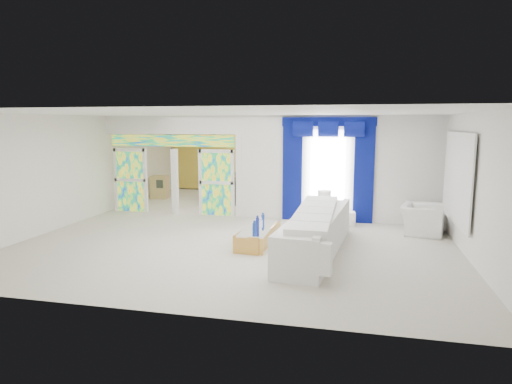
% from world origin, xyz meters
% --- Properties ---
extents(floor, '(12.00, 12.00, 0.00)m').
position_xyz_m(floor, '(0.00, 0.00, 0.00)').
color(floor, '#B7AF9E').
rests_on(floor, ground).
extents(dividing_wall, '(5.70, 0.18, 3.00)m').
position_xyz_m(dividing_wall, '(2.15, 1.00, 1.50)').
color(dividing_wall, white).
rests_on(dividing_wall, ground).
extents(dividing_header, '(4.30, 0.18, 0.55)m').
position_xyz_m(dividing_header, '(-2.85, 1.00, 2.73)').
color(dividing_header, white).
rests_on(dividing_header, dividing_wall).
extents(stained_panel_left, '(0.95, 0.04, 2.00)m').
position_xyz_m(stained_panel_left, '(-4.28, 1.00, 1.00)').
color(stained_panel_left, '#994C3F').
rests_on(stained_panel_left, ground).
extents(stained_panel_right, '(0.95, 0.04, 2.00)m').
position_xyz_m(stained_panel_right, '(-1.42, 1.00, 1.00)').
color(stained_panel_right, '#994C3F').
rests_on(stained_panel_right, ground).
extents(stained_transom, '(4.00, 0.05, 0.35)m').
position_xyz_m(stained_transom, '(-2.85, 1.00, 2.25)').
color(stained_transom, '#994C3F').
rests_on(stained_transom, dividing_header).
extents(window_pane, '(1.00, 0.02, 2.30)m').
position_xyz_m(window_pane, '(1.90, 0.90, 1.45)').
color(window_pane, white).
rests_on(window_pane, dividing_wall).
extents(blue_drape_left, '(0.55, 0.10, 2.80)m').
position_xyz_m(blue_drape_left, '(0.90, 0.87, 1.40)').
color(blue_drape_left, '#030F42').
rests_on(blue_drape_left, ground).
extents(blue_drape_right, '(0.55, 0.10, 2.80)m').
position_xyz_m(blue_drape_right, '(2.90, 0.87, 1.40)').
color(blue_drape_right, '#030F42').
rests_on(blue_drape_right, ground).
extents(blue_pelmet, '(2.60, 0.12, 0.25)m').
position_xyz_m(blue_pelmet, '(1.90, 0.87, 2.82)').
color(blue_pelmet, '#030F42').
rests_on(blue_pelmet, dividing_wall).
extents(wall_mirror, '(0.04, 2.70, 1.90)m').
position_xyz_m(wall_mirror, '(4.94, -1.00, 1.55)').
color(wall_mirror, white).
rests_on(wall_mirror, ground).
extents(gold_curtains, '(9.70, 0.12, 2.90)m').
position_xyz_m(gold_curtains, '(0.00, 5.90, 1.50)').
color(gold_curtains, gold).
rests_on(gold_curtains, ground).
extents(white_sofa, '(1.32, 4.31, 0.81)m').
position_xyz_m(white_sofa, '(1.89, -2.30, 0.40)').
color(white_sofa, white).
rests_on(white_sofa, ground).
extents(coffee_table, '(0.76, 1.81, 0.39)m').
position_xyz_m(coffee_table, '(0.54, -2.00, 0.20)').
color(coffee_table, '#B9873A').
rests_on(coffee_table, ground).
extents(console_table, '(1.13, 0.47, 0.37)m').
position_xyz_m(console_table, '(2.15, 0.46, 0.18)').
color(console_table, white).
rests_on(console_table, ground).
extents(table_lamp, '(0.36, 0.36, 0.58)m').
position_xyz_m(table_lamp, '(1.85, 0.46, 0.66)').
color(table_lamp, silver).
rests_on(table_lamp, console_table).
extents(armchair, '(1.23, 1.34, 0.74)m').
position_xyz_m(armchair, '(4.37, -0.07, 0.37)').
color(armchair, white).
rests_on(armchair, ground).
extents(grand_piano, '(1.79, 2.06, 0.88)m').
position_xyz_m(grand_piano, '(-1.79, 4.20, 0.44)').
color(grand_piano, black).
rests_on(grand_piano, ground).
extents(piano_bench, '(1.06, 0.67, 0.33)m').
position_xyz_m(piano_bench, '(-1.79, 2.60, 0.16)').
color(piano_bench, black).
rests_on(piano_bench, ground).
extents(tv_console, '(0.66, 0.61, 0.85)m').
position_xyz_m(tv_console, '(-4.45, 3.48, 0.42)').
color(tv_console, tan).
rests_on(tv_console, ground).
extents(chandelier, '(0.60, 0.60, 0.60)m').
position_xyz_m(chandelier, '(-2.30, 3.40, 2.65)').
color(chandelier, gold).
rests_on(chandelier, ceiling).
extents(decanters, '(0.16, 1.18, 0.24)m').
position_xyz_m(decanters, '(0.53, -1.97, 0.49)').
color(decanters, white).
rests_on(decanters, coffee_table).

